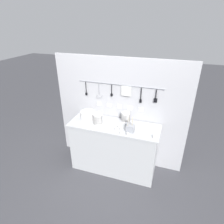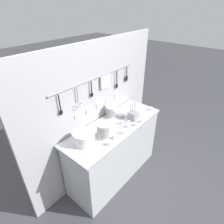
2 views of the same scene
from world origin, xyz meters
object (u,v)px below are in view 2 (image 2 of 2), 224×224
object	(u,v)px
bowl_stack_short_front	(111,111)
steel_mixing_bowl	(121,116)
cutlery_caddy	(133,115)
cup_by_caddy	(135,124)
cup_edge_near	(151,109)
cup_front_left	(127,125)
cup_mid_row	(129,122)
cup_centre	(109,143)
cup_front_right	(123,132)
plate_stack	(84,138)
cup_back_right	(114,137)
cup_beside_plates	(122,122)
bowl_stack_tall_left	(103,131)
cup_edge_far	(141,121)

from	to	relation	value
bowl_stack_short_front	steel_mixing_bowl	size ratio (longest dim) A/B	1.58
bowl_stack_short_front	cutlery_caddy	size ratio (longest dim) A/B	0.64
cup_by_caddy	cup_edge_near	size ratio (longest dim) A/B	1.00
cup_front_left	cup_mid_row	bearing A→B (deg)	22.15
cutlery_caddy	cup_centre	xyz separation A→B (m)	(-0.62, -0.10, -0.03)
bowl_stack_short_front	cup_front_right	distance (m)	0.42
plate_stack	cup_back_right	world-z (taller)	plate_stack
bowl_stack_short_front	plate_stack	size ratio (longest dim) A/B	0.69
cup_beside_plates	cup_front_left	size ratio (longest dim) A/B	1.00
cup_centre	steel_mixing_bowl	bearing A→B (deg)	25.43
cup_by_caddy	cup_mid_row	size ratio (longest dim) A/B	1.00
bowl_stack_tall_left	cup_edge_far	xyz separation A→B (m)	(0.54, -0.17, -0.07)
cup_back_right	cup_centre	distance (m)	0.13
plate_stack	cup_edge_near	world-z (taller)	plate_stack
cup_back_right	cup_mid_row	xyz separation A→B (m)	(0.36, 0.04, 0.00)
cup_by_caddy	cup_mid_row	distance (m)	0.09
bowl_stack_short_front	cup_mid_row	world-z (taller)	bowl_stack_short_front
cup_front_left	cup_centre	bearing A→B (deg)	-173.81
cup_back_right	plate_stack	bearing A→B (deg)	143.13
cup_back_right	cup_edge_near	bearing A→B (deg)	-0.34
cup_by_caddy	cup_edge_far	xyz separation A→B (m)	(0.11, -0.01, 0.00)
bowl_stack_tall_left	cup_beside_plates	distance (m)	0.36
cup_edge_near	bowl_stack_short_front	bearing A→B (deg)	146.62
cup_edge_far	cup_centre	size ratio (longest dim) A/B	1.00
cup_beside_plates	cup_centre	distance (m)	0.44
steel_mixing_bowl	cup_by_caddy	world-z (taller)	cup_by_caddy
steel_mixing_bowl	cutlery_caddy	xyz separation A→B (m)	(0.07, -0.16, 0.04)
bowl_stack_tall_left	cup_beside_plates	xyz separation A→B (m)	(0.35, -0.01, -0.07)
plate_stack	cup_front_left	size ratio (longest dim) A/B	5.10
steel_mixing_bowl	cup_front_left	size ratio (longest dim) A/B	2.24
bowl_stack_short_front	plate_stack	xyz separation A→B (m)	(-0.62, -0.13, -0.01)
cup_mid_row	cup_edge_far	world-z (taller)	same
cup_front_left	cup_front_right	xyz separation A→B (m)	(-0.14, -0.04, 0.00)
bowl_stack_tall_left	cup_back_right	distance (m)	0.14
cutlery_caddy	cup_edge_near	distance (m)	0.38
cup_edge_near	cup_mid_row	bearing A→B (deg)	174.89
cup_front_left	cup_edge_near	xyz separation A→B (m)	(0.57, -0.02, 0.00)
plate_stack	cup_mid_row	xyz separation A→B (m)	(0.63, -0.17, -0.05)
steel_mixing_bowl	cup_edge_near	distance (m)	0.49
cutlery_caddy	cup_by_caddy	xyz separation A→B (m)	(-0.12, -0.12, -0.03)
cup_front_left	cup_edge_far	size ratio (longest dim) A/B	1.00
plate_stack	cup_front_right	size ratio (longest dim) A/B	5.10
cup_back_right	cup_beside_plates	bearing A→B (deg)	19.63
cutlery_caddy	cup_back_right	distance (m)	0.50
plate_stack	steel_mixing_bowl	bearing A→B (deg)	1.73
steel_mixing_bowl	cutlery_caddy	distance (m)	0.18
bowl_stack_short_front	cup_front_right	world-z (taller)	bowl_stack_short_front
cup_edge_near	cup_front_right	bearing A→B (deg)	-178.35
cup_mid_row	cup_edge_near	bearing A→B (deg)	-5.11
cup_by_caddy	cup_front_right	world-z (taller)	same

